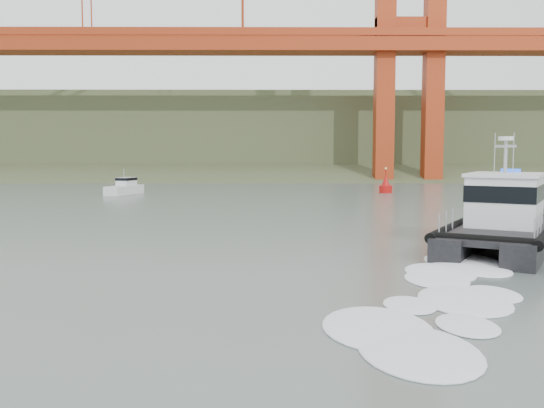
{
  "coord_description": "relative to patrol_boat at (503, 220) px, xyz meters",
  "views": [
    {
      "loc": [
        -0.98,
        -24.62,
        5.2
      ],
      "look_at": [
        -0.76,
        6.97,
        2.4
      ],
      "focal_mm": 40.0,
      "sensor_mm": 36.0,
      "label": 1
    }
  ],
  "objects": [
    {
      "name": "ground",
      "position": [
        -11.52,
        -7.19,
        -1.54
      ],
      "size": [
        400.0,
        400.0,
        0.0
      ],
      "primitive_type": "plane",
      "color": "#4A5852",
      "rests_on": "ground"
    },
    {
      "name": "headlands",
      "position": [
        -11.52,
        118.31,
        5.51
      ],
      "size": [
        500.0,
        105.36,
        27.12
      ],
      "color": "#374628",
      "rests_on": "ground"
    },
    {
      "name": "patrol_boat",
      "position": [
        0.0,
        0.0,
        0.0
      ],
      "size": [
        10.24,
        13.26,
        6.13
      ],
      "rotation": [
        0.0,
        0.0,
        -0.52
      ],
      "color": "black",
      "rests_on": "ground"
    },
    {
      "name": "motorboat",
      "position": [
        -29.46,
        39.96,
        -0.75
      ],
      "size": [
        3.76,
        6.02,
        3.14
      ],
      "rotation": [
        0.0,
        0.0,
        -0.35
      ],
      "color": "silver",
      "rests_on": "ground"
    },
    {
      "name": "nav_buoy",
      "position": [
        1.98,
        42.24,
        -0.67
      ],
      "size": [
        1.59,
        1.59,
        3.31
      ],
      "color": "#A90D0B",
      "rests_on": "ground"
    }
  ]
}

